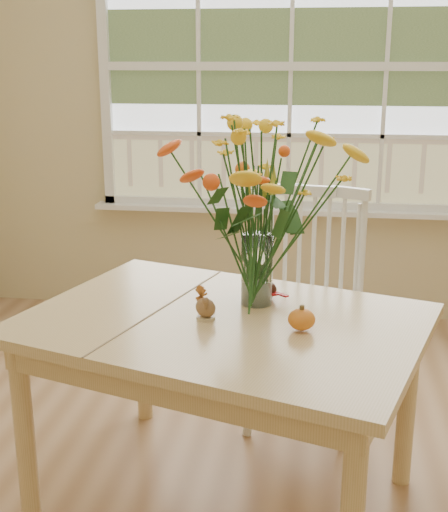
# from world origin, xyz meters

# --- Properties ---
(wall_back) EXTENTS (4.00, 0.02, 2.70)m
(wall_back) POSITION_xyz_m (0.00, 2.25, 1.35)
(wall_back) COLOR #D7C289
(wall_back) RESTS_ON floor
(window) EXTENTS (2.42, 0.12, 1.74)m
(window) POSITION_xyz_m (0.00, 2.21, 1.53)
(window) COLOR silver
(window) RESTS_ON wall_back
(dining_table) EXTENTS (1.58, 1.32, 0.72)m
(dining_table) POSITION_xyz_m (-0.12, 0.25, 0.63)
(dining_table) COLOR tan
(dining_table) RESTS_ON floor
(windsor_chair) EXTENTS (0.54, 0.52, 1.03)m
(windsor_chair) POSITION_xyz_m (0.16, 0.94, 0.57)
(windsor_chair) COLOR white
(windsor_chair) RESTS_ON floor
(flower_vase) EXTENTS (0.54, 0.54, 0.65)m
(flower_vase) POSITION_xyz_m (-0.02, 0.41, 1.11)
(flower_vase) COLOR white
(flower_vase) RESTS_ON dining_table
(pumpkin) EXTENTS (0.09, 0.09, 0.07)m
(pumpkin) POSITION_xyz_m (0.15, 0.17, 0.76)
(pumpkin) COLOR orange
(pumpkin) RESTS_ON dining_table
(turkey_figurine) EXTENTS (0.10, 0.10, 0.10)m
(turkey_figurine) POSITION_xyz_m (-0.18, 0.23, 0.77)
(turkey_figurine) COLOR #CCB78C
(turkey_figurine) RESTS_ON dining_table
(dark_gourd) EXTENTS (0.13, 0.09, 0.07)m
(dark_gourd) POSITION_xyz_m (0.01, 0.46, 0.76)
(dark_gourd) COLOR #38160F
(dark_gourd) RESTS_ON dining_table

